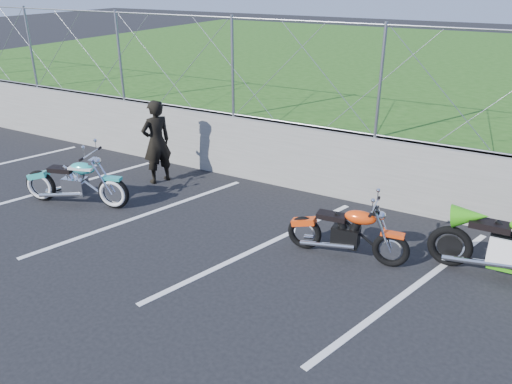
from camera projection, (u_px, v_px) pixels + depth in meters
The scene contains 9 objects.
ground at pixel (228, 278), 7.21m from camera, with size 90.00×90.00×0.00m, color black.
retaining_wall at pixel (322, 162), 9.75m from camera, with size 30.00×0.22×1.30m, color slate.
grass_field at pixel (428, 77), 17.76m from camera, with size 30.00×20.00×1.30m, color #234F15.
chain_link_fence at pixel (326, 77), 9.08m from camera, with size 28.00×0.03×2.00m.
parking_lines at pixel (331, 266), 7.47m from camera, with size 18.29×4.31×0.01m.
cruiser_turquoise at pixel (77, 184), 9.32m from camera, with size 2.08×0.78×1.06m.
naked_orange at pixel (349, 234), 7.56m from camera, with size 1.90×0.64×0.94m.
sportbike_green at pixel (512, 249), 6.98m from camera, with size 2.19×0.78×1.14m.
person_standing at pixel (157, 142), 10.19m from camera, with size 0.63×0.42×1.74m, color black.
Camera 1 is at (3.31, -5.14, 4.03)m, focal length 35.00 mm.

